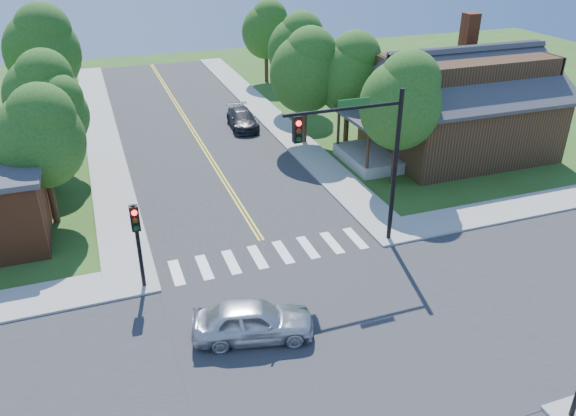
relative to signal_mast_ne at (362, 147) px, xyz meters
name	(u,v)px	position (x,y,z in m)	size (l,w,h in m)	color
ground	(325,343)	(-3.91, -5.59, -4.85)	(100.00, 100.00, 0.00)	#32531A
road_ns	(325,343)	(-3.91, -5.59, -4.83)	(10.00, 90.00, 0.04)	#2D2D30
road_ew	(326,343)	(-3.91, -5.59, -4.83)	(90.00, 10.00, 0.04)	#2D2D30
intersection_patch	(325,343)	(-3.91, -5.59, -4.85)	(10.20, 10.20, 0.06)	#2D2D30
sidewalk_ne	(448,140)	(11.90, 10.23, -4.78)	(40.00, 40.00, 0.14)	#9E9B93
crosswalk_north	(270,254)	(-3.91, 0.61, -4.80)	(8.85, 2.00, 0.01)	white
centerline	(326,342)	(-3.91, -5.59, -4.80)	(0.30, 90.00, 0.01)	yellow
signal_mast_ne	(362,147)	(0.00, 0.00, 0.00)	(5.30, 0.42, 7.20)	black
signal_pole_nw	(137,231)	(-9.51, -0.01, -2.19)	(0.34, 0.42, 3.80)	black
house_ne	(460,100)	(11.19, 8.65, -1.52)	(13.05, 8.80, 7.11)	#301D11
tree_e_a	(403,99)	(5.11, 5.45, 0.06)	(4.41, 4.19, 7.49)	#382314
tree_e_b	(351,71)	(5.29, 12.16, -0.04)	(4.32, 4.11, 7.35)	#382314
tree_e_c	(298,46)	(4.82, 20.20, 0.02)	(4.38, 4.16, 7.44)	#382314
tree_e_d	(267,28)	(5.27, 29.17, -0.12)	(4.25, 4.03, 7.22)	#382314
tree_w_a	(40,134)	(-12.80, 7.15, -0.28)	(4.11, 3.90, 6.98)	#382314
tree_w_b	(43,93)	(-12.82, 14.04, -0.16)	(4.21, 4.00, 7.16)	#382314
tree_w_c	(43,47)	(-12.86, 22.39, 0.77)	(5.05, 4.79, 8.58)	#382314
tree_w_d	(44,42)	(-13.22, 31.61, -0.51)	(3.90, 3.71, 6.63)	#382314
tree_house	(306,69)	(2.68, 13.11, 0.13)	(4.47, 4.25, 7.61)	#382314
tree_bldg	(57,111)	(-12.20, 12.95, -0.94)	(3.51, 3.34, 5.97)	#382314
car_silver	(253,321)	(-6.22, -4.41, -4.12)	(4.60, 2.70, 1.47)	silver
car_dgrey	(242,119)	(-0.41, 17.52, -4.22)	(2.10, 4.50, 1.27)	#2A2B2F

